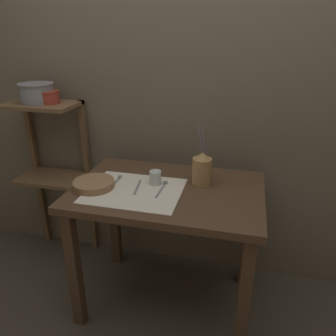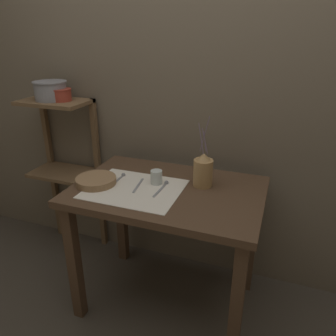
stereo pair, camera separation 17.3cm
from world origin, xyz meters
TOP-DOWN VIEW (x-y plane):
  - ground_plane at (0.00, 0.00)m, footprint 12.00×12.00m
  - stone_wall_back at (0.00, 0.46)m, footprint 7.00×0.06m
  - wooden_table at (0.00, 0.00)m, footprint 1.03×0.69m
  - wooden_shelf_unit at (-0.89, 0.31)m, footprint 0.45×0.28m
  - linen_cloth at (-0.16, -0.07)m, footprint 0.50×0.41m
  - pitcher_with_flowers at (0.17, 0.10)m, footprint 0.11×0.11m
  - wooden_bowl at (-0.39, -0.09)m, footprint 0.22×0.22m
  - glass_tumbler_near at (-0.08, 0.03)m, footprint 0.06×0.06m
  - spoon_outer at (-0.30, 0.03)m, footprint 0.02×0.19m
  - fork_inner at (-0.16, -0.03)m, footprint 0.04×0.18m
  - spoon_inner at (-0.02, 0.01)m, footprint 0.02×0.19m
  - metal_pot_large at (-0.91, 0.27)m, footprint 0.22×0.22m
  - metal_pot_small at (-0.83, 0.27)m, footprint 0.13×0.13m

SIDE VIEW (x-z plane):
  - ground_plane at x=0.00m, z-range 0.00..0.00m
  - wooden_table at x=0.00m, z-range 0.27..1.06m
  - wooden_shelf_unit at x=-0.89m, z-range 0.21..1.37m
  - linen_cloth at x=-0.16m, z-range 0.79..0.80m
  - fork_inner at x=-0.16m, z-range 0.80..0.80m
  - spoon_outer at x=-0.30m, z-range 0.79..0.81m
  - spoon_inner at x=-0.02m, z-range 0.79..0.81m
  - wooden_bowl at x=-0.39m, z-range 0.79..0.83m
  - glass_tumbler_near at x=-0.08m, z-range 0.80..0.87m
  - pitcher_with_flowers at x=0.17m, z-range 0.68..1.08m
  - stone_wall_back at x=0.00m, z-range 0.00..2.40m
  - metal_pot_small at x=-0.83m, z-range 1.16..1.24m
  - metal_pot_large at x=-0.91m, z-range 1.16..1.28m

